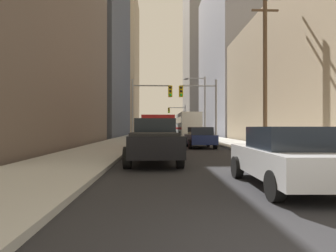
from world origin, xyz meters
The scene contains 19 objects.
sidewalk_left centered at (-5.20, 50.00, 0.07)m, with size 3.75×160.00×0.15m, color #9E9E99.
sidewalk_right centered at (5.20, 50.00, 0.07)m, with size 3.75×160.00×0.15m, color #9E9E99.
city_bus centered at (2.59, 36.73, 1.93)m, with size 2.67×11.50×3.40m.
pickup_truck_black centered at (-1.73, 9.33, 0.93)m, with size 2.20×5.47×1.90m.
cargo_van_red centered at (-1.58, 16.50, 1.29)m, with size 2.16×5.23×2.26m.
sedan_silver centered at (1.63, 4.05, 0.77)m, with size 1.95×4.25×1.52m.
sedan_navy centered at (1.53, 17.81, 0.77)m, with size 1.95×4.24×1.52m.
sedan_beige centered at (-1.62, 30.55, 0.77)m, with size 1.95×4.21×1.52m.
sedan_green centered at (-1.66, 44.79, 0.77)m, with size 1.95×4.23×1.52m.
sedan_blue centered at (-1.56, 36.90, 0.77)m, with size 1.95×4.25×1.52m.
traffic_signal_near_left centered at (-2.30, 23.51, 4.04)m, with size 3.81×0.44×6.00m.
traffic_signal_near_right centered at (2.40, 23.51, 4.03)m, with size 3.59×0.44×6.00m.
traffic_signal_far_right centered at (2.43, 53.08, 4.03)m, with size 3.52×0.44×6.00m.
utility_pole_right centered at (5.57, 15.66, 5.64)m, with size 2.20×0.28×10.71m.
street_lamp_right centered at (3.60, 30.30, 4.56)m, with size 2.62×0.32×7.50m.
building_left_mid_office centered at (-18.42, 45.01, 15.49)m, with size 22.12×24.08×30.99m, color #4C515B.
building_left_far_tower centered at (-19.01, 93.07, 22.93)m, with size 21.04×23.33×45.87m, color tan.
building_right_mid_block centered at (20.66, 49.98, 14.79)m, with size 25.18×25.87×29.58m, color #93939E.
building_right_far_highrise centered at (20.34, 87.28, 29.33)m, with size 25.74×21.93×58.66m, color gray.
Camera 1 is at (-1.59, -2.86, 1.51)m, focal length 30.21 mm.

